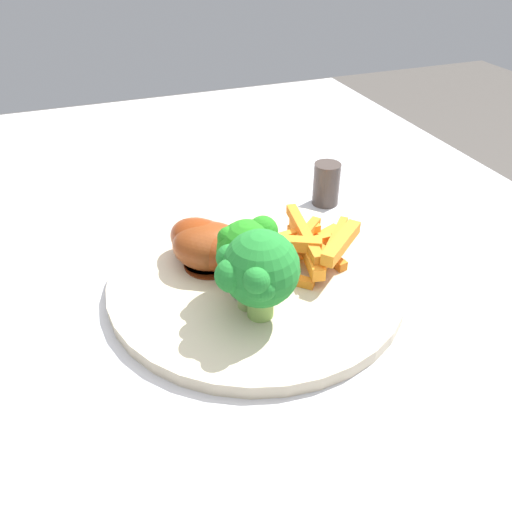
{
  "coord_description": "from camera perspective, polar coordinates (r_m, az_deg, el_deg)",
  "views": [
    {
      "loc": [
        0.31,
        -0.12,
        1.04
      ],
      "look_at": [
        -0.04,
        0.02,
        0.78
      ],
      "focal_mm": 36.69,
      "sensor_mm": 36.0,
      "label": 1
    }
  ],
  "objects": [
    {
      "name": "dining_table",
      "position": [
        0.52,
        -0.16,
        -15.36
      ],
      "size": [
        1.21,
        0.78,
        0.75
      ],
      "color": "#B7B7BC",
      "rests_on": "ground_plane"
    },
    {
      "name": "carrot_fries_pile",
      "position": [
        0.48,
        5.24,
        1.18
      ],
      "size": [
        0.1,
        0.13,
        0.03
      ],
      "color": "orange",
      "rests_on": "dinner_plate"
    },
    {
      "name": "broccoli_floret_back",
      "position": [
        0.42,
        -0.84,
        0.7
      ],
      "size": [
        0.06,
        0.05,
        0.07
      ],
      "color": "#86A451",
      "rests_on": "dinner_plate"
    },
    {
      "name": "dinner_plate",
      "position": [
        0.47,
        0.0,
        -2.6
      ],
      "size": [
        0.26,
        0.26,
        0.01
      ],
      "primitive_type": "cylinder",
      "color": "beige",
      "rests_on": "dining_table"
    },
    {
      "name": "chicken_drumstick_far",
      "position": [
        0.47,
        -4.58,
        1.01
      ],
      "size": [
        0.08,
        0.11,
        0.04
      ],
      "color": "#5B210D",
      "rests_on": "dinner_plate"
    },
    {
      "name": "pepper_shaker",
      "position": [
        0.6,
        7.67,
        7.79
      ],
      "size": [
        0.03,
        0.03,
        0.05
      ],
      "primitive_type": "cylinder",
      "color": "#423833",
      "rests_on": "dining_table"
    },
    {
      "name": "chicken_drumstick_near",
      "position": [
        0.47,
        -5.06,
        1.05
      ],
      "size": [
        0.13,
        0.09,
        0.04
      ],
      "color": "#5D1D09",
      "rests_on": "dinner_plate"
    },
    {
      "name": "broccoli_floret_front",
      "position": [
        0.39,
        -0.23,
        -1.82
      ],
      "size": [
        0.06,
        0.06,
        0.08
      ],
      "color": "#7FA74C",
      "rests_on": "dinner_plate"
    },
    {
      "name": "broccoli_floret_middle",
      "position": [
        0.41,
        -0.49,
        -2.02
      ],
      "size": [
        0.04,
        0.05,
        0.06
      ],
      "color": "#85A055",
      "rests_on": "dinner_plate"
    }
  ]
}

